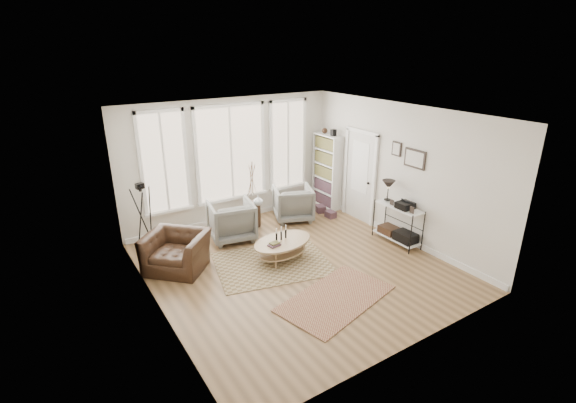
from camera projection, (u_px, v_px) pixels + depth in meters
room at (297, 196)px, 7.53m from camera, size 5.50×5.54×2.90m
bay_window at (231, 155)px, 9.58m from camera, size 4.14×0.12×2.24m
door at (360, 174)px, 9.81m from camera, size 0.09×1.06×2.22m
bookcase at (327, 171)px, 10.65m from camera, size 0.31×0.85×2.06m
low_shelf at (398, 220)px, 8.80m from camera, size 0.38×1.08×1.30m
wall_art at (410, 156)px, 8.43m from camera, size 0.04×0.88×0.44m
rug_main at (272, 263)px, 8.10m from camera, size 2.46×2.06×0.01m
rug_runner at (336, 298)px, 6.99m from camera, size 2.21×1.57×0.01m
coffee_table at (282, 245)px, 8.17m from camera, size 1.38×1.00×0.58m
armchair_left at (231, 220)px, 9.01m from camera, size 1.08×1.10×0.86m
armchair_right at (293, 203)px, 10.03m from camera, size 1.15×1.17×0.82m
side_table at (252, 195)px, 9.54m from camera, size 0.38×0.38×1.58m
vase at (258, 200)px, 9.45m from camera, size 0.28×0.28×0.23m
accent_chair at (176, 252)px, 7.81m from camera, size 1.45×1.44×0.71m
tripod_camera at (145, 223)px, 8.22m from camera, size 0.53×0.53×1.52m
book_stack_near at (320, 209)px, 10.56m from camera, size 0.28×0.32×0.17m
book_stack_far at (331, 214)px, 10.23m from camera, size 0.20×0.25×0.16m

